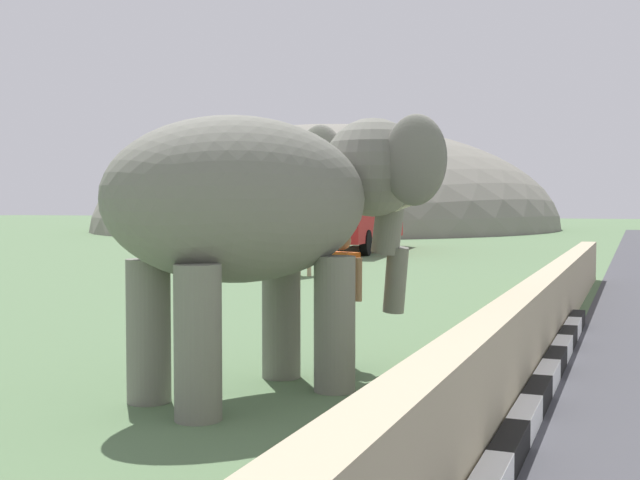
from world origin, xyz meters
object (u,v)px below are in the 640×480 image
at_px(elephant, 272,205).
at_px(cow_near, 295,245).
at_px(person_handler, 342,291).
at_px(bus_red, 355,202).

relative_size(elephant, cow_near, 2.07).
xyz_separation_m(person_handler, cow_near, (10.76, 5.32, -0.06)).
distance_m(person_handler, cow_near, 12.01).
bearing_deg(bus_red, person_handler, -161.06).
height_order(elephant, bus_red, bus_red).
height_order(bus_red, cow_near, bus_red).
relative_size(elephant, bus_red, 0.41).
xyz_separation_m(bus_red, cow_near, (-12.11, -2.53, -1.21)).
distance_m(elephant, person_handler, 1.82).
bearing_deg(elephant, person_handler, -9.48).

